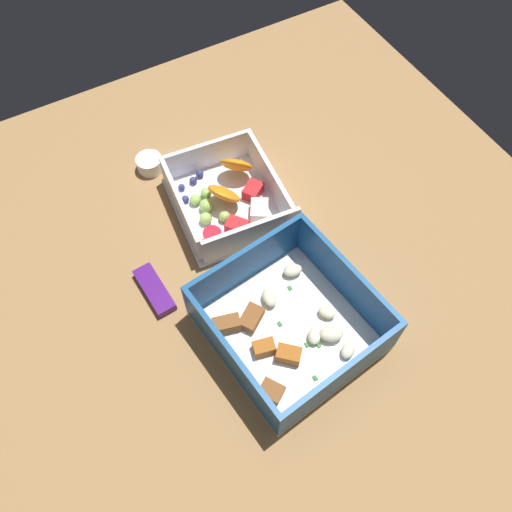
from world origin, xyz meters
The scene contains 5 objects.
table_surface centered at (0.00, 0.00, 1.00)cm, with size 80.00×80.00×2.00cm, color #9E7547.
pasta_container centered at (-10.34, 2.01, 4.22)cm, with size 19.51×18.87×6.96cm.
fruit_bowl centered at (9.09, -0.42, 3.82)cm, with size 16.45×14.62×5.26cm.
candy_bar centered at (1.98, 13.46, 2.60)cm, with size 7.00×2.40×1.20cm, color #51197A.
paper_cup_liner centered at (20.36, 6.06, 3.02)cm, with size 3.64×3.64×2.04cm, color white.
Camera 1 is at (-28.95, 16.76, 58.45)cm, focal length 36.24 mm.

